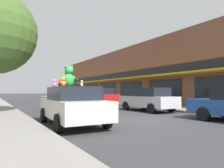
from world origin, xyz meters
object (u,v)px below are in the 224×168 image
object	(u,v)px
teddy_bear_black	(77,82)
parked_car_far_right	(99,96)
teddy_bear_orange	(63,82)
teddy_bear_pink	(54,83)
teddy_bear_cream	(82,84)
parked_car_far_center	(147,99)
teddy_bear_giant	(69,76)
teddy_bear_red	(60,84)
plush_art_car	(73,105)

from	to	relation	value
teddy_bear_black	parked_car_far_right	world-z (taller)	teddy_bear_black
teddy_bear_orange	teddy_bear_pink	bearing A→B (deg)	-82.77
teddy_bear_cream	parked_car_far_center	size ratio (longest dim) A/B	0.06
teddy_bear_orange	teddy_bear_black	xyz separation A→B (m)	(0.37, -0.37, -0.02)
teddy_bear_giant	parked_car_far_center	world-z (taller)	teddy_bear_giant
teddy_bear_cream	teddy_bear_red	world-z (taller)	teddy_bear_red
teddy_bear_giant	teddy_bear_orange	world-z (taller)	teddy_bear_giant
teddy_bear_giant	teddy_bear_pink	distance (m)	0.81
teddy_bear_giant	teddy_bear_orange	bearing A→B (deg)	40.44
teddy_bear_cream	teddy_bear_black	distance (m)	0.80
teddy_bear_red	parked_car_far_center	size ratio (longest dim) A/B	0.08
teddy_bear_orange	teddy_bear_giant	bearing A→B (deg)	-113.12
teddy_bear_black	teddy_bear_pink	bearing A→B (deg)	-107.75
teddy_bear_pink	parked_car_far_center	world-z (taller)	teddy_bear_pink
teddy_bear_orange	teddy_bear_pink	xyz separation A→B (m)	(0.05, 1.37, -0.00)
teddy_bear_giant	teddy_bear_black	bearing A→B (deg)	68.55
plush_art_car	teddy_bear_pink	distance (m)	1.29
teddy_bear_cream	teddy_bear_pink	distance (m)	1.33
teddy_bear_giant	teddy_bear_orange	xyz separation A→B (m)	(-0.45, -0.71, -0.26)
plush_art_car	teddy_bear_giant	world-z (taller)	teddy_bear_giant
plush_art_car	teddy_bear_pink	size ratio (longest dim) A/B	12.80
parked_car_far_center	teddy_bear_black	bearing A→B (deg)	-150.75
teddy_bear_pink	teddy_bear_black	distance (m)	1.76
teddy_bear_black	teddy_bear_orange	bearing A→B (deg)	-72.87
teddy_bear_cream	teddy_bear_black	world-z (taller)	teddy_bear_black
plush_art_car	teddy_bear_giant	distance (m)	1.15
plush_art_car	parked_car_far_right	distance (m)	11.45
teddy_bear_black	plush_art_car	bearing A→B (deg)	-129.90
teddy_bear_pink	parked_car_far_right	distance (m)	11.12
teddy_bear_cream	teddy_bear_pink	xyz separation A→B (m)	(-0.77, 1.08, 0.04)
teddy_bear_red	parked_car_far_center	xyz separation A→B (m)	(6.50, 1.83, -0.82)
teddy_bear_giant	teddy_bear_pink	size ratio (longest dim) A/B	2.65
teddy_bear_giant	parked_car_far_right	bearing A→B (deg)	-140.97
teddy_bear_pink	teddy_bear_orange	bearing A→B (deg)	118.15
teddy_bear_pink	teddy_bear_black	size ratio (longest dim) A/B	1.16
teddy_bear_giant	parked_car_far_right	world-z (taller)	teddy_bear_giant
plush_art_car	teddy_bear_orange	xyz separation A→B (m)	(-0.56, -0.56, 0.87)
teddy_bear_red	parked_car_far_center	world-z (taller)	teddy_bear_red
teddy_bear_red	plush_art_car	bearing A→B (deg)	148.66
teddy_bear_orange	teddy_bear_red	world-z (taller)	teddy_bear_orange
teddy_bear_orange	parked_car_far_right	bearing A→B (deg)	-114.43
teddy_bear_pink	teddy_bear_cream	bearing A→B (deg)	156.01
teddy_bear_orange	teddy_bear_pink	world-z (taller)	teddy_bear_orange
teddy_bear_cream	teddy_bear_black	bearing A→B (deg)	14.37
teddy_bear_cream	teddy_bear_pink	world-z (taller)	teddy_bear_pink
teddy_bear_pink	teddy_bear_red	bearing A→B (deg)	-138.88
teddy_bear_orange	teddy_bear_cream	size ratio (longest dim) A/B	1.31
plush_art_car	teddy_bear_black	xyz separation A→B (m)	(-0.19, -0.92, 0.85)
parked_car_far_right	teddy_bear_black	bearing A→B (deg)	-121.51
teddy_bear_black	teddy_bear_red	world-z (taller)	teddy_bear_red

